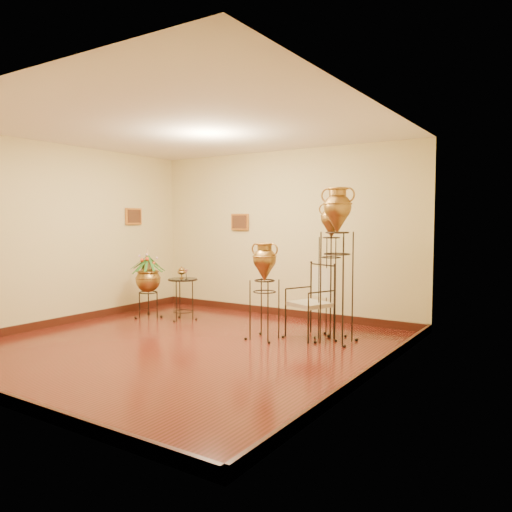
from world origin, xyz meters
The scene contains 8 objects.
ground centered at (0.00, 0.00, 0.00)m, with size 5.00×5.00×0.00m, color maroon.
room_shell centered at (-0.01, 0.01, 1.73)m, with size 5.02×5.02×2.81m.
amphora_tall centered at (1.40, 1.42, 0.96)m, with size 0.49×0.49×1.88m.
amphora_mid centered at (1.57, 1.23, 1.05)m, with size 0.59×0.59×2.08m.
amphora_short centered at (0.67, 0.86, 0.67)m, with size 0.43×0.43×1.35m.
planter_urn centered at (-1.81, 1.14, 0.68)m, with size 0.75×0.75×1.21m.
armchair centered at (1.15, 1.28, 0.51)m, with size 0.74×0.72×1.02m.
side_table centered at (-1.15, 1.27, 0.35)m, with size 0.59×0.59×0.86m.
Camera 1 is at (4.25, -4.85, 1.61)m, focal length 35.00 mm.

